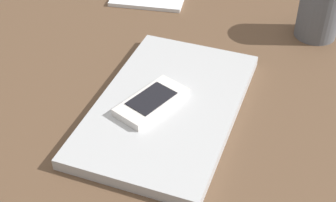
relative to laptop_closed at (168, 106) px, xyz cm
name	(u,v)px	position (x,y,z in cm)	size (l,w,h in cm)	color
desk_surface	(158,82)	(-9.05, -3.62, -2.41)	(120.00, 80.00, 3.00)	brown
laptop_closed	(168,106)	(0.00, 0.00, 0.00)	(34.46, 21.06, 1.81)	#B7BABC
cell_phone_on_laptop	(152,101)	(1.15, -2.35, 1.54)	(12.91, 10.61, 1.33)	silver
pen_cup	(319,12)	(-27.89, 23.31, 4.15)	(7.88, 7.88, 10.12)	#595B60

